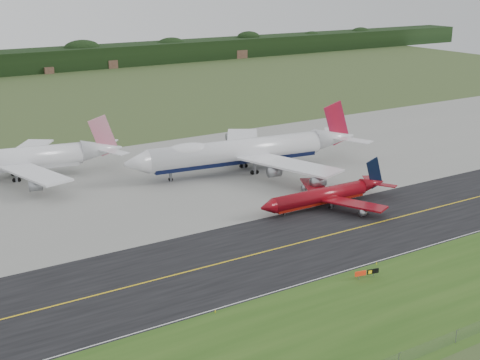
% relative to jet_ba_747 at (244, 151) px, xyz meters
% --- Properties ---
extents(ground, '(600.00, 600.00, 0.00)m').
position_rel_jet_ba_747_xyz_m(ground, '(-15.49, -45.83, -6.06)').
color(ground, '#3D4D24').
rests_on(ground, ground).
extents(grass_verge, '(400.00, 30.00, 0.01)m').
position_rel_jet_ba_747_xyz_m(grass_verge, '(-15.49, -80.83, -6.06)').
color(grass_verge, '#284D16').
rests_on(grass_verge, ground).
extents(taxiway, '(400.00, 32.00, 0.02)m').
position_rel_jet_ba_747_xyz_m(taxiway, '(-15.49, -49.83, -6.05)').
color(taxiway, black).
rests_on(taxiway, ground).
extents(apron, '(400.00, 78.00, 0.01)m').
position_rel_jet_ba_747_xyz_m(apron, '(-15.49, 5.17, -6.06)').
color(apron, gray).
rests_on(apron, ground).
extents(taxiway_centreline, '(400.00, 0.40, 0.00)m').
position_rel_jet_ba_747_xyz_m(taxiway_centreline, '(-15.49, -49.83, -6.03)').
color(taxiway_centreline, yellow).
rests_on(taxiway_centreline, taxiway).
extents(taxiway_edge_line, '(400.00, 0.25, 0.00)m').
position_rel_jet_ba_747_xyz_m(taxiway_edge_line, '(-15.49, -65.33, -6.03)').
color(taxiway_edge_line, silver).
rests_on(taxiway_edge_line, taxiway).
extents(jet_ba_747, '(70.87, 58.28, 17.82)m').
position_rel_jet_ba_747_xyz_m(jet_ba_747, '(0.00, 0.00, 0.00)').
color(jet_ba_747, white).
rests_on(jet_ba_747, ground).
extents(jet_red_737, '(36.89, 30.21, 10.00)m').
position_rel_jet_ba_747_xyz_m(jet_red_737, '(1.14, -34.87, -3.30)').
color(jet_red_737, maroon).
rests_on(jet_red_737, ground).
extents(jet_star_tail, '(59.74, 49.33, 15.81)m').
position_rel_jet_ba_747_xyz_m(jet_star_tail, '(-56.54, 27.48, -0.79)').
color(jet_star_tail, white).
rests_on(jet_star_tail, ground).
extents(taxiway_sign, '(4.89, 1.15, 1.65)m').
position_rel_jet_ba_747_xyz_m(taxiway_sign, '(-17.67, -69.84, -4.90)').
color(taxiway_sign, slate).
rests_on(taxiway_sign, ground).
extents(edge_marker_left, '(0.16, 0.16, 0.50)m').
position_rel_jet_ba_747_xyz_m(edge_marker_left, '(-47.78, -66.33, -5.81)').
color(edge_marker_left, yellow).
rests_on(edge_marker_left, ground).
extents(edge_marker_center, '(0.16, 0.16, 0.50)m').
position_rel_jet_ba_747_xyz_m(edge_marker_center, '(-11.89, -66.33, -5.81)').
color(edge_marker_center, yellow).
rests_on(edge_marker_center, ground).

